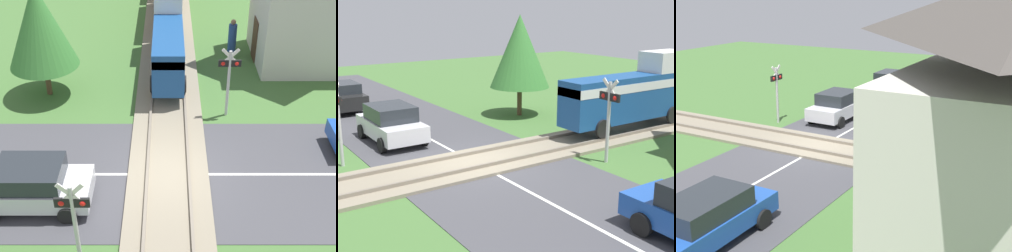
# 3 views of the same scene
# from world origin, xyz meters

# --- Properties ---
(ground_plane) EXTENTS (60.00, 60.00, 0.00)m
(ground_plane) POSITION_xyz_m (0.00, 0.00, 0.00)
(ground_plane) COLOR #426B33
(road_surface) EXTENTS (48.00, 6.40, 0.02)m
(road_surface) POSITION_xyz_m (0.00, 0.00, 0.01)
(road_surface) COLOR #424247
(road_surface) RESTS_ON ground_plane
(track_bed) EXTENTS (2.80, 48.00, 0.24)m
(track_bed) POSITION_xyz_m (0.00, 0.00, 0.07)
(track_bed) COLOR gray
(track_bed) RESTS_ON ground_plane
(car_near_crossing) EXTENTS (3.74, 1.89, 1.54)m
(car_near_crossing) POSITION_xyz_m (-4.29, -1.44, 0.80)
(car_near_crossing) COLOR silver
(car_near_crossing) RESTS_ON ground_plane
(car_far_side) EXTENTS (4.40, 1.84, 1.45)m
(car_far_side) POSITION_xyz_m (8.23, 1.44, 0.76)
(car_far_side) COLOR #1E4CA8
(car_far_side) RESTS_ON ground_plane
(car_behind_queue) EXTENTS (3.68, 1.82, 1.50)m
(car_behind_queue) POSITION_xyz_m (-11.31, -1.44, 0.79)
(car_behind_queue) COLOR black
(car_behind_queue) RESTS_ON ground_plane
(crossing_signal_west_approach) EXTENTS (0.90, 0.18, 3.00)m
(crossing_signal_west_approach) POSITION_xyz_m (-2.42, -3.94, 1.93)
(crossing_signal_west_approach) COLOR #B7B7B7
(crossing_signal_west_approach) RESTS_ON ground_plane
(crossing_signal_east_approach) EXTENTS (0.90, 0.18, 3.00)m
(crossing_signal_east_approach) POSITION_xyz_m (2.42, 3.94, 1.93)
(crossing_signal_east_approach) COLOR #B7B7B7
(crossing_signal_east_approach) RESTS_ON ground_plane
(tree_roadside_hedge) EXTENTS (2.96, 2.96, 5.00)m
(tree_roadside_hedge) POSITION_xyz_m (-5.32, 5.70, 3.22)
(tree_roadside_hedge) COLOR brown
(tree_roadside_hedge) RESTS_ON ground_plane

